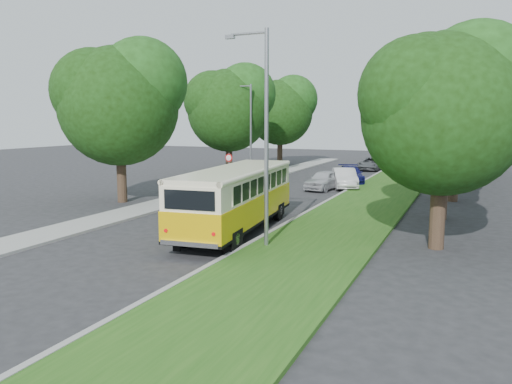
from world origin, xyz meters
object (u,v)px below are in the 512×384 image
at_px(car_silver, 324,180).
at_px(lamppost_near, 264,131).
at_px(lamppost_far, 250,129).
at_px(vintage_bus, 236,200).
at_px(car_blue, 350,174).
at_px(car_white, 344,178).
at_px(car_grey, 371,164).

bearing_deg(car_silver, lamppost_near, -72.86).
bearing_deg(lamppost_near, lamppost_far, 115.71).
distance_m(lamppost_far, vintage_bus, 18.01).
bearing_deg(lamppost_near, car_blue, 94.13).
relative_size(vintage_bus, car_white, 2.22).
bearing_deg(lamppost_far, car_silver, -18.12).
bearing_deg(car_grey, car_white, -85.34).
distance_m(vintage_bus, car_silver, 14.32).
xyz_separation_m(lamppost_near, vintage_bus, (-2.12, 2.04, -2.97)).
bearing_deg(car_white, car_grey, 72.25).
bearing_deg(lamppost_far, lamppost_near, -64.29).
relative_size(car_white, car_grey, 0.97).
xyz_separation_m(car_silver, car_blue, (0.79, 4.50, -0.02)).
distance_m(lamppost_far, car_white, 8.46).
bearing_deg(car_white, vintage_bus, -113.94).
distance_m(car_blue, car_grey, 10.59).
height_order(vintage_bus, car_silver, vintage_bus).
bearing_deg(car_grey, vintage_bus, -88.64).
bearing_deg(car_grey, lamppost_far, -116.68).
height_order(car_silver, car_white, car_white).
relative_size(vintage_bus, car_blue, 2.11).
bearing_deg(lamppost_near, car_silver, 97.99).
distance_m(car_silver, car_grey, 15.09).
distance_m(lamppost_far, car_silver, 7.76).
xyz_separation_m(lamppost_near, car_white, (-1.21, 17.69, -3.67)).
bearing_deg(lamppost_far, car_blue, 17.52).
distance_m(lamppost_near, car_silver, 16.91).
bearing_deg(car_grey, car_blue, -86.10).
height_order(lamppost_far, vintage_bus, lamppost_far).
bearing_deg(car_blue, car_grey, 73.53).
xyz_separation_m(car_white, car_blue, (-0.30, 3.14, -0.05)).
xyz_separation_m(lamppost_far, car_silver, (6.61, -2.16, -3.44)).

